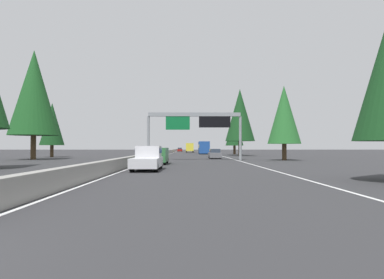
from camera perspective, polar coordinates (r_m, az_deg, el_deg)
ground_plane at (r=65.30m, az=-5.00°, el=-2.77°), size 320.00×320.00×0.00m
median_barrier at (r=85.26m, az=-4.13°, el=-2.10°), size 180.00×0.56×0.90m
shoulder_stripe_right at (r=75.36m, az=4.39°, el=-2.56°), size 160.00×0.16×0.01m
shoulder_stripe_median at (r=75.26m, az=-4.20°, el=-2.56°), size 160.00×0.16×0.01m
sign_gantry_overhead at (r=46.76m, az=0.61°, el=2.82°), size 0.50×12.68×6.37m
pickup_near_center at (r=27.32m, az=-7.22°, el=-3.03°), size 5.60×2.00×1.86m
minivan_distant_a at (r=36.40m, az=-5.61°, el=-2.52°), size 5.00×1.95×1.69m
sedan_far_left at (r=53.97m, az=3.73°, el=-2.38°), size 4.40×1.80×1.47m
bus_distant_b at (r=88.92m, az=1.91°, el=-1.25°), size 11.50×2.55×3.10m
box_truck_near_right at (r=113.27m, az=-0.37°, el=-1.29°), size 8.50×2.40×2.95m
sedan_far_center at (r=131.79m, az=-1.99°, el=-1.68°), size 4.40×1.80×1.47m
conifer_right_near at (r=48.38m, az=14.79°, el=3.92°), size 4.40×4.40×10.00m
conifer_right_mid at (r=71.00m, az=7.83°, el=3.95°), size 5.90×5.90×13.41m
conifer_right_far at (r=83.28m, az=6.94°, el=1.57°), size 4.21×4.21×9.57m
conifer_left_near at (r=54.77m, az=-24.39°, el=6.97°), size 6.85×6.85×15.57m
conifer_left_mid at (r=65.87m, az=-21.86°, el=2.34°), size 4.17×4.17×9.49m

